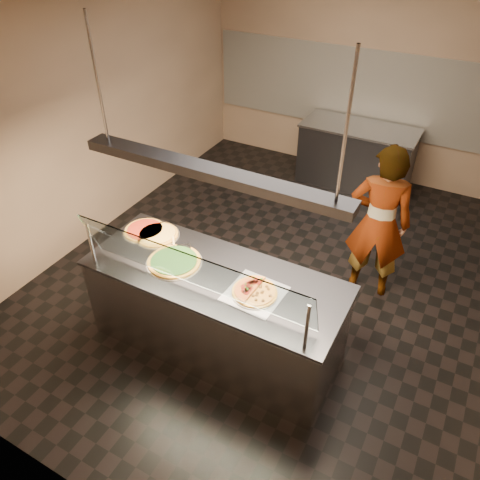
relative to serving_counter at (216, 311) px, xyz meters
The scene contains 19 objects.
ground 1.35m from the serving_counter, 86.18° to the left, with size 5.00×6.00×0.02m, color black.
wall_back 4.40m from the serving_counter, 88.87° to the left, with size 5.00×0.02×3.00m, color tan.
wall_front 2.03m from the serving_counter, 87.22° to the right, with size 5.00×0.02×3.00m, color tan.
wall_left 2.92m from the serving_counter, 152.44° to the left, with size 0.02×6.00×3.00m, color tan.
tile_band 4.33m from the serving_counter, 88.86° to the left, with size 4.90×0.02×1.20m, color silver.
serving_counter is the anchor object (origin of this frame).
sneeze_guard 0.83m from the serving_counter, 90.00° to the right, with size 2.15×0.18×0.54m.
perforated_tray 0.64m from the serving_counter, ahead, with size 0.48×0.48×0.01m.
half_pizza_pepperoni 0.61m from the serving_counter, ahead, with size 0.21×0.39×0.05m.
half_pizza_sausage 0.72m from the serving_counter, ahead, with size 0.21×0.39×0.04m.
pizza_spinach 0.63m from the serving_counter, behind, with size 0.52×0.52×0.03m.
pizza_cheese 0.95m from the serving_counter, 164.10° to the left, with size 0.44×0.44×0.03m.
pizza_tomato 1.09m from the serving_counter, 166.44° to the left, with size 0.43×0.43×0.03m.
pizza_spatula 0.74m from the serving_counter, 161.08° to the left, with size 0.28×0.18×0.02m.
prep_table 3.82m from the serving_counter, 87.38° to the left, with size 1.67×0.74×0.93m.
worker 1.93m from the serving_counter, 55.47° to the left, with size 0.65×0.43×1.78m, color #342F39.
heat_lamp_housing 1.48m from the serving_counter, ahead, with size 2.30×0.18×0.08m, color #343439.
lamp_rod_left 2.26m from the serving_counter, behind, with size 0.02×0.02×1.01m, color #B7B7BC.
lamp_rod_right 2.26m from the serving_counter, ahead, with size 0.02×0.02×1.01m, color #B7B7BC.
Camera 1 is at (1.63, -3.93, 3.66)m, focal length 35.00 mm.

